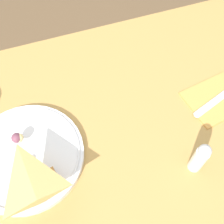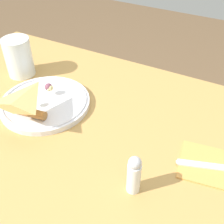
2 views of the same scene
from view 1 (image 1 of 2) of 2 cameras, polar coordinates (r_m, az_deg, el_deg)
name	(u,v)px [view 1 (image 1 of 2)]	position (r m, az deg, el deg)	size (l,w,h in m)	color
ground_plane	(104,218)	(1.39, -1.55, -20.72)	(6.00, 6.00, 0.00)	brown
dining_table	(99,171)	(0.75, -2.75, -11.92)	(1.17, 0.79, 0.77)	tan
plate_pizza	(26,156)	(0.66, -17.08, -8.56)	(0.26, 0.26, 0.05)	white
salt_shaker	(200,158)	(0.62, 17.43, -8.86)	(0.03, 0.03, 0.10)	white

